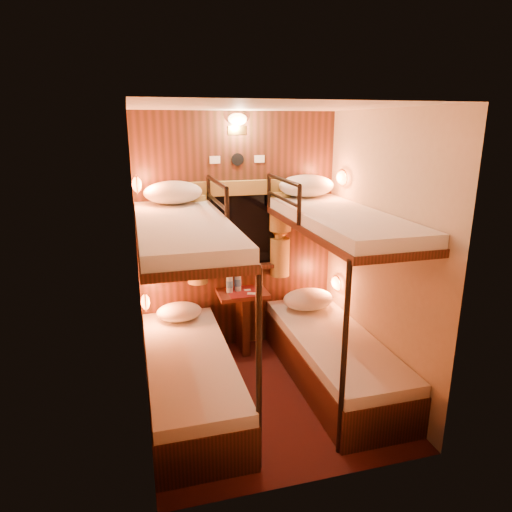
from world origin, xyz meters
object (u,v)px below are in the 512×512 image
object	(u,v)px
bottle_left	(230,283)
bottle_right	(238,281)
bunk_right	(334,325)
bunk_left	(189,342)
table	(243,313)

from	to	relation	value
bottle_left	bottle_right	xyz separation A→B (m)	(0.09, 0.02, 0.00)
bunk_right	bottle_right	size ratio (longest dim) A/B	7.85
bottle_left	bottle_right	world-z (taller)	bottle_right
bunk_right	bottle_left	distance (m)	1.13
bunk_right	bunk_left	bearing A→B (deg)	180.00
bottle_left	bunk_right	bearing A→B (deg)	-45.71
bunk_left	bottle_right	world-z (taller)	bunk_left
table	bottle_right	distance (m)	0.34
bunk_right	bottle_right	xyz separation A→B (m)	(-0.69, 0.82, 0.20)
bunk_left	table	bearing A→B (deg)	50.33
bunk_left	bottle_left	bearing A→B (deg)	57.00
bunk_left	table	xyz separation A→B (m)	(0.65, 0.78, -0.14)
bunk_right	bottle_left	world-z (taller)	bunk_right
bunk_left	bottle_right	distance (m)	1.04
table	bottle_left	xyz separation A→B (m)	(-0.13, 0.02, 0.34)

